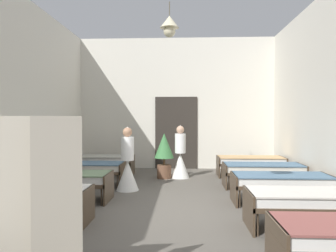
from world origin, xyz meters
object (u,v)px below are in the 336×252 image
at_px(bed_right_row_3, 281,181).
at_px(bed_left_row_3, 64,179).
at_px(privacy_screen, 11,214).
at_px(bed_left_row_4, 86,168).
at_px(nurse_mid_aisle, 128,168).
at_px(potted_plant, 164,151).
at_px(bed_right_row_2, 311,200).
at_px(nurse_near_aisle, 180,159).
at_px(bed_right_row_4, 263,169).
at_px(bed_right_row_5, 250,161).
at_px(bed_left_row_2, 29,197).
at_px(bed_left_row_5, 101,160).

bearing_deg(bed_right_row_3, bed_left_row_3, 180.00).
bearing_deg(privacy_screen, bed_left_row_4, 91.29).
relative_size(nurse_mid_aisle, potted_plant, 1.18).
bearing_deg(bed_right_row_2, bed_left_row_4, 145.13).
relative_size(nurse_near_aisle, nurse_mid_aisle, 1.00).
height_order(nurse_mid_aisle, potted_plant, nurse_mid_aisle).
relative_size(bed_right_row_4, bed_right_row_5, 1.00).
height_order(bed_right_row_4, nurse_mid_aisle, nurse_mid_aisle).
xyz_separation_m(bed_right_row_2, bed_left_row_4, (-4.37, 3.05, 0.00)).
bearing_deg(bed_right_row_5, bed_right_row_3, -90.00).
bearing_deg(bed_right_row_4, bed_left_row_4, 180.00).
distance_m(bed_right_row_3, bed_right_row_4, 1.52).
height_order(bed_right_row_2, bed_right_row_4, same).
bearing_deg(bed_right_row_2, bed_right_row_4, 90.00).
xyz_separation_m(bed_left_row_2, bed_left_row_5, (0.00, 4.57, 0.00)).
bearing_deg(privacy_screen, bed_right_row_4, 48.64).
xyz_separation_m(bed_left_row_2, nurse_mid_aisle, (1.14, 2.56, 0.09)).
relative_size(bed_right_row_2, bed_left_row_5, 1.00).
bearing_deg(bed_right_row_3, privacy_screen, -131.77).
bearing_deg(bed_left_row_2, bed_right_row_3, 19.21).
height_order(nurse_near_aisle, nurse_mid_aisle, same).
height_order(bed_left_row_3, bed_right_row_4, same).
height_order(bed_right_row_2, bed_left_row_5, same).
height_order(bed_left_row_5, potted_plant, potted_plant).
bearing_deg(nurse_near_aisle, bed_left_row_2, 26.70).
distance_m(bed_right_row_4, bed_left_row_5, 4.63).
height_order(bed_left_row_2, bed_left_row_5, same).
xyz_separation_m(bed_right_row_2, nurse_mid_aisle, (-3.23, 2.56, 0.09)).
distance_m(bed_left_row_3, nurse_near_aisle, 3.60).
xyz_separation_m(bed_right_row_5, potted_plant, (-2.47, -0.40, 0.32)).
bearing_deg(nurse_near_aisle, bed_left_row_5, -42.06).
bearing_deg(potted_plant, privacy_screen, -98.31).
bearing_deg(nurse_near_aisle, nurse_mid_aisle, 20.05).
relative_size(bed_right_row_2, bed_right_row_5, 1.00).
bearing_deg(bed_right_row_4, nurse_mid_aisle, -171.44).
distance_m(bed_left_row_5, privacy_screen, 6.95).
distance_m(bed_right_row_4, potted_plant, 2.73).
height_order(bed_left_row_2, nurse_mid_aisle, nurse_mid_aisle).
xyz_separation_m(bed_left_row_3, nurse_mid_aisle, (1.14, 1.04, 0.09)).
bearing_deg(bed_left_row_3, potted_plant, 54.35).
bearing_deg(potted_plant, nurse_near_aisle, 11.31).
bearing_deg(nurse_near_aisle, bed_left_row_4, -7.17).
bearing_deg(potted_plant, bed_right_row_2, -59.27).
bearing_deg(nurse_mid_aisle, bed_right_row_2, 157.79).
relative_size(bed_left_row_2, bed_right_row_4, 1.00).
distance_m(bed_right_row_4, nurse_mid_aisle, 3.27).
bearing_deg(bed_right_row_4, nurse_near_aisle, 149.16).
xyz_separation_m(bed_left_row_2, bed_right_row_5, (4.37, 4.57, 0.00)).
relative_size(bed_right_row_5, nurse_mid_aisle, 1.28).
distance_m(bed_left_row_2, bed_right_row_5, 6.32).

